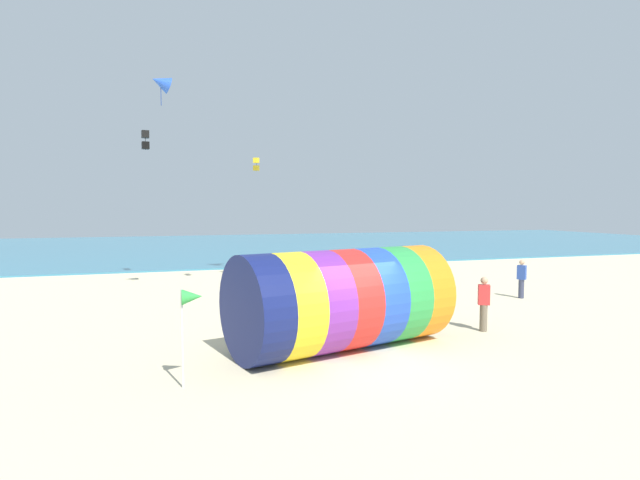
% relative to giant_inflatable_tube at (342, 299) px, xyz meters
% --- Properties ---
extents(ground_plane, '(120.00, 120.00, 0.00)m').
position_rel_giant_inflatable_tube_xyz_m(ground_plane, '(0.10, -1.19, -1.41)').
color(ground_plane, beige).
extents(sea, '(120.00, 40.00, 0.10)m').
position_rel_giant_inflatable_tube_xyz_m(sea, '(0.10, 39.34, -1.36)').
color(sea, teal).
rests_on(sea, ground).
extents(giant_inflatable_tube, '(6.71, 4.27, 2.82)m').
position_rel_giant_inflatable_tube_xyz_m(giant_inflatable_tube, '(0.00, 0.00, 0.00)').
color(giant_inflatable_tube, navy).
rests_on(giant_inflatable_tube, ground).
extents(kite_handler, '(0.42, 0.36, 1.77)m').
position_rel_giant_inflatable_tube_xyz_m(kite_handler, '(5.04, 0.46, -0.50)').
color(kite_handler, '#726651').
rests_on(kite_handler, ground).
extents(kite_blue_delta, '(1.02, 0.89, 1.41)m').
position_rel_giant_inflatable_tube_xyz_m(kite_blue_delta, '(-4.73, 9.41, 7.88)').
color(kite_blue_delta, blue).
extents(kite_yellow_box, '(0.35, 0.35, 0.72)m').
position_rel_giant_inflatable_tube_xyz_m(kite_yellow_box, '(0.05, 13.35, 4.89)').
color(kite_yellow_box, yellow).
extents(kite_black_box, '(0.41, 0.41, 1.03)m').
position_rel_giant_inflatable_tube_xyz_m(kite_black_box, '(-5.52, 14.84, 6.13)').
color(kite_black_box, black).
extents(bystander_near_water, '(0.40, 0.29, 1.65)m').
position_rel_giant_inflatable_tube_xyz_m(bystander_near_water, '(2.61, 11.42, -0.58)').
color(bystander_near_water, black).
rests_on(bystander_near_water, ground).
extents(bystander_mid_beach, '(0.38, 0.42, 1.71)m').
position_rel_giant_inflatable_tube_xyz_m(bystander_mid_beach, '(10.28, 5.00, -0.54)').
color(bystander_mid_beach, '#383D56').
rests_on(bystander_mid_beach, ground).
extents(beach_flag, '(0.47, 0.36, 2.21)m').
position_rel_giant_inflatable_tube_xyz_m(beach_flag, '(-4.24, -1.84, 0.54)').
color(beach_flag, silver).
rests_on(beach_flag, ground).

